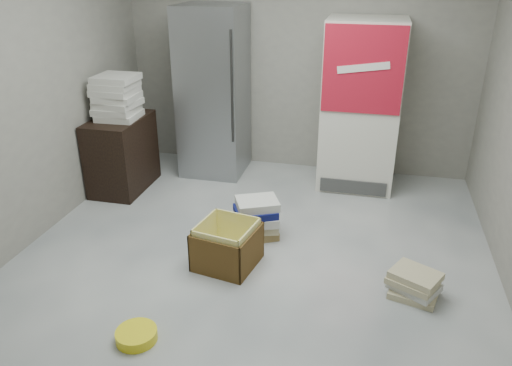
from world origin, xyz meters
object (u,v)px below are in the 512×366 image
at_px(steel_fridge, 214,92).
at_px(wood_shelf, 122,154).
at_px(coke_cooler, 361,105).
at_px(phonebook_stack_main, 257,219).
at_px(cardboard_box, 227,248).

relative_size(steel_fridge, wood_shelf, 2.37).
bearing_deg(coke_cooler, phonebook_stack_main, -119.26).
relative_size(steel_fridge, cardboard_box, 3.48).
relative_size(wood_shelf, phonebook_stack_main, 1.73).
xyz_separation_m(coke_cooler, wood_shelf, (-2.48, -0.72, -0.50)).
xyz_separation_m(coke_cooler, cardboard_box, (-0.94, -1.93, -0.75)).
xyz_separation_m(coke_cooler, phonebook_stack_main, (-0.80, -1.44, -0.72)).
xyz_separation_m(steel_fridge, coke_cooler, (1.65, -0.01, -0.05)).
bearing_deg(steel_fridge, coke_cooler, -0.18).
bearing_deg(phonebook_stack_main, wood_shelf, 137.44).
bearing_deg(steel_fridge, wood_shelf, -138.69).
distance_m(coke_cooler, cardboard_box, 2.27).
distance_m(phonebook_stack_main, cardboard_box, 0.51).
bearing_deg(phonebook_stack_main, cardboard_box, -124.80).
height_order(steel_fridge, wood_shelf, steel_fridge).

